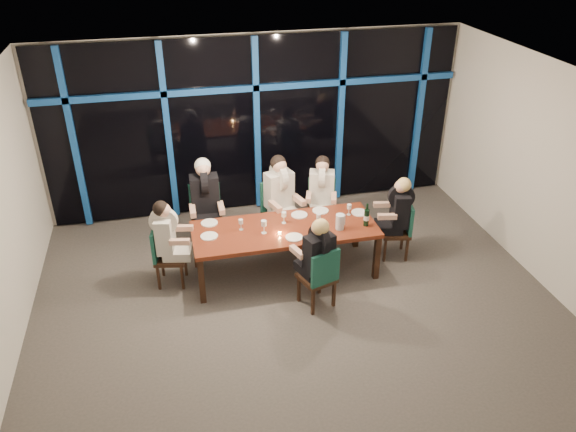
{
  "coord_description": "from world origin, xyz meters",
  "views": [
    {
      "loc": [
        -1.5,
        -5.84,
        4.77
      ],
      "look_at": [
        0.0,
        0.6,
        1.05
      ],
      "focal_mm": 35.0,
      "sensor_mm": 36.0,
      "label": 1
    }
  ],
  "objects_px": {
    "chair_far_right": "(321,204)",
    "water_pitcher": "(340,222)",
    "dining_table": "(285,232)",
    "chair_near_mid": "(320,275)",
    "diner_far_mid": "(280,188)",
    "wine_bottle": "(366,217)",
    "chair_far_left": "(206,213)",
    "chair_end_left": "(164,253)",
    "chair_end_right": "(401,227)",
    "diner_far_left": "(205,192)",
    "diner_near_mid": "(318,249)",
    "diner_end_left": "(167,231)",
    "diner_end_right": "(398,206)",
    "chair_far_mid": "(278,208)",
    "diner_far_right": "(322,186)"
  },
  "relations": [
    {
      "from": "diner_near_mid",
      "to": "diner_far_mid",
      "type": "bearing_deg",
      "value": -104.54
    },
    {
      "from": "chair_near_mid",
      "to": "wine_bottle",
      "type": "distance_m",
      "value": 1.18
    },
    {
      "from": "chair_far_right",
      "to": "diner_far_mid",
      "type": "bearing_deg",
      "value": -151.83
    },
    {
      "from": "diner_far_mid",
      "to": "wine_bottle",
      "type": "distance_m",
      "value": 1.45
    },
    {
      "from": "chair_far_mid",
      "to": "diner_near_mid",
      "type": "height_order",
      "value": "diner_near_mid"
    },
    {
      "from": "dining_table",
      "to": "chair_near_mid",
      "type": "xyz_separation_m",
      "value": [
        0.27,
        -0.9,
        -0.17
      ]
    },
    {
      "from": "diner_far_left",
      "to": "diner_far_right",
      "type": "bearing_deg",
      "value": -0.31
    },
    {
      "from": "chair_near_mid",
      "to": "wine_bottle",
      "type": "xyz_separation_m",
      "value": [
        0.87,
        0.7,
        0.37
      ]
    },
    {
      "from": "diner_end_right",
      "to": "chair_far_left",
      "type": "bearing_deg",
      "value": -97.95
    },
    {
      "from": "diner_far_right",
      "to": "diner_far_left",
      "type": "bearing_deg",
      "value": -163.44
    },
    {
      "from": "dining_table",
      "to": "chair_end_left",
      "type": "relative_size",
      "value": 2.92
    },
    {
      "from": "diner_end_right",
      "to": "diner_far_right",
      "type": "bearing_deg",
      "value": -120.77
    },
    {
      "from": "chair_end_right",
      "to": "wine_bottle",
      "type": "xyz_separation_m",
      "value": [
        -0.66,
        -0.24,
        0.38
      ]
    },
    {
      "from": "dining_table",
      "to": "diner_end_right",
      "type": "relative_size",
      "value": 2.99
    },
    {
      "from": "chair_end_right",
      "to": "diner_far_left",
      "type": "bearing_deg",
      "value": -96.15
    },
    {
      "from": "chair_far_right",
      "to": "diner_end_left",
      "type": "relative_size",
      "value": 1.08
    },
    {
      "from": "chair_near_mid",
      "to": "water_pitcher",
      "type": "relative_size",
      "value": 4.08
    },
    {
      "from": "chair_far_right",
      "to": "chair_end_left",
      "type": "distance_m",
      "value": 2.65
    },
    {
      "from": "chair_near_mid",
      "to": "diner_far_left",
      "type": "height_order",
      "value": "diner_far_left"
    },
    {
      "from": "chair_far_left",
      "to": "diner_near_mid",
      "type": "distance_m",
      "value": 2.25
    },
    {
      "from": "wine_bottle",
      "to": "chair_near_mid",
      "type": "bearing_deg",
      "value": -140.87
    },
    {
      "from": "chair_far_left",
      "to": "diner_end_right",
      "type": "height_order",
      "value": "diner_end_right"
    },
    {
      "from": "chair_far_left",
      "to": "diner_far_mid",
      "type": "distance_m",
      "value": 1.21
    },
    {
      "from": "water_pitcher",
      "to": "diner_near_mid",
      "type": "bearing_deg",
      "value": -107.39
    },
    {
      "from": "diner_far_left",
      "to": "chair_near_mid",
      "type": "bearing_deg",
      "value": -54.13
    },
    {
      "from": "chair_end_left",
      "to": "diner_end_left",
      "type": "relative_size",
      "value": 1.03
    },
    {
      "from": "wine_bottle",
      "to": "water_pitcher",
      "type": "relative_size",
      "value": 1.54
    },
    {
      "from": "chair_end_left",
      "to": "water_pitcher",
      "type": "height_order",
      "value": "water_pitcher"
    },
    {
      "from": "diner_end_right",
      "to": "wine_bottle",
      "type": "height_order",
      "value": "diner_end_right"
    },
    {
      "from": "chair_far_right",
      "to": "diner_end_left",
      "type": "distance_m",
      "value": 2.6
    },
    {
      "from": "chair_far_mid",
      "to": "diner_far_left",
      "type": "distance_m",
      "value": 1.18
    },
    {
      "from": "diner_far_left",
      "to": "chair_far_mid",
      "type": "bearing_deg",
      "value": 0.4
    },
    {
      "from": "diner_far_right",
      "to": "chair_far_right",
      "type": "bearing_deg",
      "value": 90.0
    },
    {
      "from": "diner_end_left",
      "to": "diner_far_left",
      "type": "bearing_deg",
      "value": -25.01
    },
    {
      "from": "chair_far_right",
      "to": "chair_near_mid",
      "type": "height_order",
      "value": "chair_far_right"
    },
    {
      "from": "dining_table",
      "to": "diner_far_mid",
      "type": "relative_size",
      "value": 2.66
    },
    {
      "from": "diner_far_mid",
      "to": "diner_near_mid",
      "type": "distance_m",
      "value": 1.67
    },
    {
      "from": "diner_near_mid",
      "to": "wine_bottle",
      "type": "xyz_separation_m",
      "value": [
        0.89,
        0.63,
        0.01
      ]
    },
    {
      "from": "diner_far_left",
      "to": "diner_near_mid",
      "type": "xyz_separation_m",
      "value": [
        1.26,
        -1.75,
        -0.1
      ]
    },
    {
      "from": "dining_table",
      "to": "diner_near_mid",
      "type": "xyz_separation_m",
      "value": [
        0.25,
        -0.83,
        0.19
      ]
    },
    {
      "from": "chair_end_left",
      "to": "diner_end_left",
      "type": "distance_m",
      "value": 0.36
    },
    {
      "from": "dining_table",
      "to": "diner_near_mid",
      "type": "distance_m",
      "value": 0.88
    },
    {
      "from": "diner_far_right",
      "to": "water_pitcher",
      "type": "relative_size",
      "value": 4.08
    },
    {
      "from": "chair_far_right",
      "to": "water_pitcher",
      "type": "bearing_deg",
      "value": -75.92
    },
    {
      "from": "diner_far_left",
      "to": "diner_near_mid",
      "type": "height_order",
      "value": "diner_far_left"
    },
    {
      "from": "diner_far_left",
      "to": "diner_end_right",
      "type": "distance_m",
      "value": 2.87
    },
    {
      "from": "diner_near_mid",
      "to": "diner_end_left",
      "type": "bearing_deg",
      "value": -45.59
    },
    {
      "from": "chair_far_left",
      "to": "chair_end_left",
      "type": "distance_m",
      "value": 1.12
    },
    {
      "from": "wine_bottle",
      "to": "diner_far_left",
      "type": "bearing_deg",
      "value": 152.47
    },
    {
      "from": "diner_near_mid",
      "to": "chair_end_right",
      "type": "bearing_deg",
      "value": -169.55
    }
  ]
}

